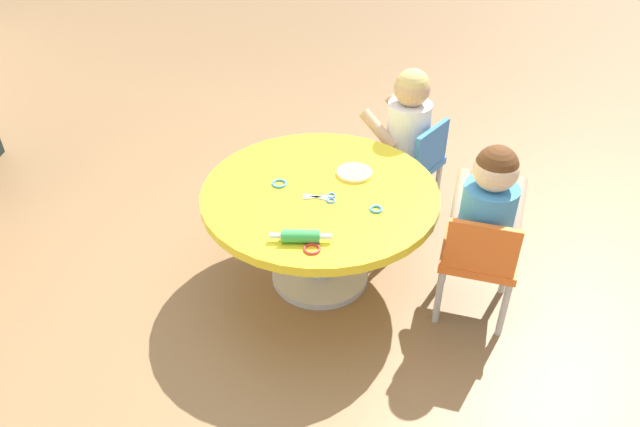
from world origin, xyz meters
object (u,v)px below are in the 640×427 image
craft_table (320,210)px  seated_child_left (489,205)px  child_chair_right (411,163)px  seated_child_right (408,120)px  craft_scissors (324,198)px  rolling_pin (301,236)px  child_chair_left (479,257)px

craft_table → seated_child_left: seated_child_left is taller
child_chair_right → seated_child_left: bearing=-170.4°
seated_child_right → craft_scissors: 0.71m
craft_table → child_chair_right: bearing=-48.5°
seated_child_right → rolling_pin: (-0.81, 0.59, -0.03)m
seated_child_right → child_chair_right: bearing=-135.5°
child_chair_left → craft_scissors: child_chair_left is taller
seated_child_right → craft_table: bearing=134.9°
rolling_pin → child_chair_left: bearing=-86.8°
craft_scissors → seated_child_right: bearing=-40.9°
craft_table → child_chair_left: child_chair_left is taller
seated_child_right → craft_scissors: (-0.54, 0.47, -0.05)m
seated_child_left → child_chair_right: 0.75m
seated_child_left → rolling_pin: size_ratio=2.21×
seated_child_right → craft_scissors: size_ratio=3.65×
seated_child_left → child_chair_left: bearing=157.5°
craft_table → rolling_pin: bearing=162.1°
seated_child_left → seated_child_right: size_ratio=1.00×
child_chair_right → rolling_pin: size_ratio=2.32×
child_chair_right → craft_scissors: child_chair_right is taller
rolling_pin → craft_table: bearing=-17.9°
rolling_pin → craft_scissors: (0.27, -0.12, -0.02)m
child_chair_left → child_chair_right: 0.75m
craft_scissors → rolling_pin: bearing=156.2°
seated_child_left → craft_table: bearing=67.9°
craft_table → rolling_pin: 0.37m
craft_table → child_chair_left: (-0.29, -0.61, -0.07)m
seated_child_left → seated_child_right: (0.73, 0.15, 0.00)m
craft_table → child_chair_left: 0.68m
seated_child_left → craft_scissors: (0.19, 0.61, -0.05)m
craft_table → seated_child_right: 0.69m
rolling_pin → seated_child_left: bearing=-84.0°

